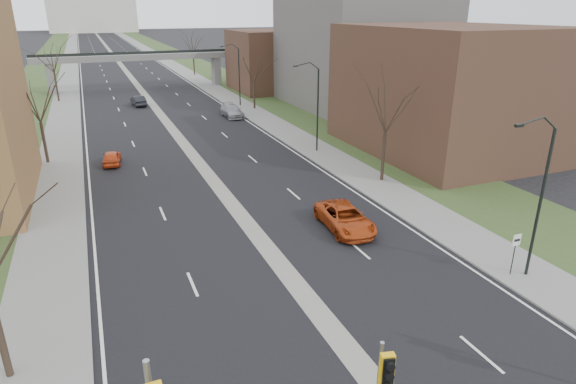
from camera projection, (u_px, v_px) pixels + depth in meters
road_surface at (114, 55)px, 145.98m from camera, size 20.00×600.00×0.01m
median_strip at (114, 55)px, 145.98m from camera, size 1.20×600.00×0.02m
sidewalk_right at (154, 54)px, 150.24m from camera, size 4.00×600.00×0.12m
sidewalk_left at (71, 57)px, 141.68m from camera, size 4.00×600.00×0.12m
grass_verge_right at (173, 53)px, 152.38m from camera, size 8.00×600.00×0.10m
grass_verge_left at (48, 57)px, 139.55m from camera, size 8.00×600.00×0.10m
commercial_block_near at (448, 90)px, 47.12m from camera, size 16.00×20.00×12.00m
commercial_block_mid at (359, 53)px, 68.71m from camera, size 18.00×22.00×15.00m
commercial_block_far at (275, 61)px, 83.00m from camera, size 14.00×14.00×10.00m
pedestrian_bridge at (137, 61)px, 83.84m from camera, size 34.00×3.00×6.45m
streetlight_near at (538, 154)px, 23.15m from camera, size 2.61×0.20×8.70m
streetlight_mid at (311, 82)px, 45.59m from camera, size 2.61×0.20×8.70m
streetlight_far at (233, 57)px, 68.02m from camera, size 2.61×0.20×8.70m
tree_left_b at (36, 96)px, 42.47m from camera, size 6.75×6.75×8.81m
tree_left_c at (51, 54)px, 71.52m from camera, size 7.65×7.65×9.99m
tree_right_a at (387, 101)px, 37.79m from camera, size 7.20×7.20×9.40m
tree_right_b at (254, 67)px, 66.56m from camera, size 6.30×6.30×8.22m
tree_right_c at (192, 41)px, 100.63m from camera, size 7.65×7.65×9.99m
speed_limit_sign at (515, 247)px, 25.31m from camera, size 0.51×0.06×2.37m
car_left_near at (112, 157)px, 44.23m from camera, size 1.99×3.96×1.30m
car_left_far at (138, 101)px, 70.71m from camera, size 1.99×4.60×1.47m
car_right_near at (345, 218)px, 31.20m from camera, size 2.90×5.65×1.53m
car_right_mid at (232, 111)px, 63.51m from camera, size 2.30×5.44×1.57m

